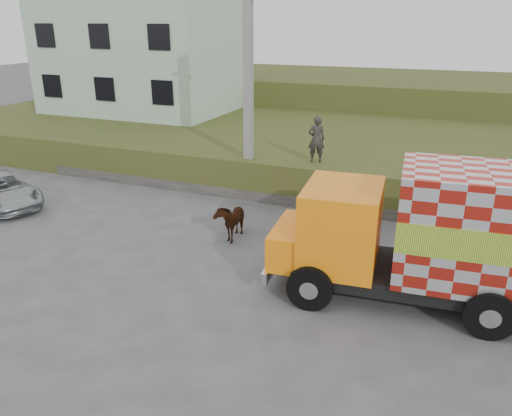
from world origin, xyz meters
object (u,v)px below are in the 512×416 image
at_px(cargo_truck, 453,238).
at_px(cow, 231,219).
at_px(utility_pole, 248,90).
at_px(suv, 0,190).
at_px(pedestrian, 316,139).

bearing_deg(cargo_truck, cow, 160.76).
relative_size(utility_pole, cargo_truck, 1.02).
bearing_deg(suv, utility_pole, -37.78).
height_order(utility_pole, cow, utility_pole).
bearing_deg(utility_pole, cargo_truck, -36.45).
distance_m(cow, pedestrian, 4.96).
relative_size(cargo_truck, suv, 1.86).
bearing_deg(utility_pole, suv, -150.56).
xyz_separation_m(cow, pedestrian, (1.44, 4.41, 1.75)).
bearing_deg(cow, pedestrian, 66.82).
height_order(cargo_truck, cow, cargo_truck).
distance_m(cargo_truck, cow, 6.77).
distance_m(utility_pole, pedestrian, 3.08).
xyz_separation_m(utility_pole, pedestrian, (2.51, 0.49, -1.72)).
xyz_separation_m(cow, suv, (-9.10, -0.61, -0.02)).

